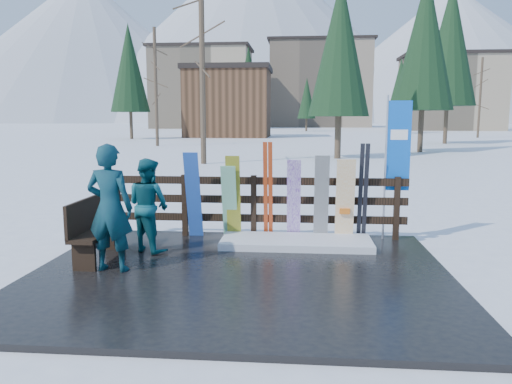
# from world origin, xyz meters

# --- Properties ---
(ground) EXTENTS (700.00, 700.00, 0.00)m
(ground) POSITION_xyz_m (0.00, 0.00, 0.00)
(ground) COLOR white
(ground) RESTS_ON ground
(deck) EXTENTS (6.00, 5.00, 0.08)m
(deck) POSITION_xyz_m (0.00, 0.00, 0.04)
(deck) COLOR black
(deck) RESTS_ON ground
(fence) EXTENTS (5.60, 0.10, 1.15)m
(fence) POSITION_xyz_m (0.00, 2.20, 0.74)
(fence) COLOR black
(fence) RESTS_ON deck
(snow_patch) EXTENTS (2.59, 1.00, 0.12)m
(snow_patch) POSITION_xyz_m (0.80, 1.60, 0.14)
(snow_patch) COLOR white
(snow_patch) RESTS_ON deck
(bench) EXTENTS (0.41, 1.50, 0.97)m
(bench) POSITION_xyz_m (-2.32, 0.47, 0.60)
(bench) COLOR black
(bench) RESTS_ON deck
(snowboard_0) EXTENTS (0.27, 0.44, 1.60)m
(snowboard_0) POSITION_xyz_m (-1.09, 1.98, 0.88)
(snowboard_0) COLOR blue
(snowboard_0) RESTS_ON deck
(snowboard_1) EXTENTS (0.27, 0.37, 1.36)m
(snowboard_1) POSITION_xyz_m (-0.42, 1.98, 0.76)
(snowboard_1) COLOR silver
(snowboard_1) RESTS_ON deck
(snowboard_2) EXTENTS (0.26, 0.26, 1.53)m
(snowboard_2) POSITION_xyz_m (-0.35, 1.98, 0.85)
(snowboard_2) COLOR #FFF92D
(snowboard_2) RESTS_ON deck
(snowboard_3) EXTENTS (0.24, 0.42, 1.48)m
(snowboard_3) POSITION_xyz_m (0.74, 1.98, 0.82)
(snowboard_3) COLOR white
(snowboard_3) RESTS_ON deck
(snowboard_4) EXTENTS (0.26, 0.28, 1.55)m
(snowboard_4) POSITION_xyz_m (1.23, 1.98, 0.86)
(snowboard_4) COLOR black
(snowboard_4) RESTS_ON deck
(snowboard_5) EXTENTS (0.33, 0.25, 1.49)m
(snowboard_5) POSITION_xyz_m (1.65, 1.98, 0.82)
(snowboard_5) COLOR white
(snowboard_5) RESTS_ON deck
(ski_pair_a) EXTENTS (0.16, 0.36, 1.78)m
(ski_pair_a) POSITION_xyz_m (0.27, 2.05, 0.97)
(ski_pair_a) COLOR #B63A16
(ski_pair_a) RESTS_ON deck
(ski_pair_b) EXTENTS (0.17, 0.28, 1.76)m
(ski_pair_b) POSITION_xyz_m (1.97, 2.05, 0.96)
(ski_pair_b) COLOR black
(ski_pair_b) RESTS_ON deck
(rental_flag) EXTENTS (0.45, 0.04, 2.60)m
(rental_flag) POSITION_xyz_m (2.55, 2.25, 1.69)
(rental_flag) COLOR silver
(rental_flag) RESTS_ON deck
(person_front) EXTENTS (0.70, 0.49, 1.84)m
(person_front) POSITION_xyz_m (-1.86, -0.06, 1.00)
(person_front) COLOR #0F4C4A
(person_front) RESTS_ON deck
(person_back) EXTENTS (0.95, 0.89, 1.55)m
(person_back) POSITION_xyz_m (-1.64, 1.04, 0.85)
(person_back) COLOR #10515E
(person_back) RESTS_ON deck
(resort_buildings) EXTENTS (73.00, 87.60, 22.60)m
(resort_buildings) POSITION_xyz_m (1.03, 115.41, 9.81)
(resort_buildings) COLOR tan
(resort_buildings) RESTS_ON ground
(trees) EXTENTS (42.30, 68.78, 13.61)m
(trees) POSITION_xyz_m (3.35, 48.23, 5.79)
(trees) COLOR #382B1E
(trees) RESTS_ON ground
(mountains) EXTENTS (520.00, 260.00, 120.00)m
(mountains) POSITION_xyz_m (-10.50, 328.41, 50.20)
(mountains) COLOR white
(mountains) RESTS_ON ground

